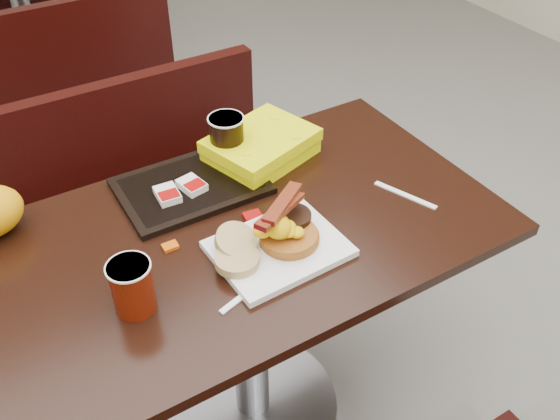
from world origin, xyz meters
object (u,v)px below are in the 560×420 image
fork (239,299)px  coffee_cup_far (227,138)px  bench_near_n (153,198)px  pancake_stack (289,235)px  hashbrown_sleeve_right (192,185)px  tray (191,186)px  bench_far_s (58,64)px  platter (279,249)px  table_near (250,331)px  clamshell (261,147)px  table_far (23,12)px  coffee_cup_near (132,287)px  knife (405,195)px  hashbrown_sleeve_left (167,194)px

fork → coffee_cup_far: (0.21, 0.44, 0.07)m
bench_near_n → fork: 0.98m
pancake_stack → hashbrown_sleeve_right: size_ratio=1.95×
bench_near_n → tray: (-0.04, -0.50, 0.40)m
bench_far_s → platter: size_ratio=3.54×
table_near → clamshell: clamshell is taller
table_far → hashbrown_sleeve_right: 2.45m
coffee_cup_near → coffee_cup_far: (0.39, 0.36, 0.02)m
knife → hashbrown_sleeve_left: hashbrown_sleeve_left is taller
coffee_cup_far → tray: bearing=-158.1°
platter → hashbrown_sleeve_right: (-0.08, 0.29, 0.02)m
bench_far_s → clamshell: bearing=-84.0°
table_near → coffee_cup_far: (0.09, 0.25, 0.45)m
table_far → knife: 2.76m
coffee_cup_far → clamshell: 0.10m
platter → hashbrown_sleeve_right: size_ratio=4.05×
table_far → knife: size_ratio=7.09×
tray → coffee_cup_near: bearing=-130.2°
bench_near_n → tray: bearing=-94.9°
bench_far_s → hashbrown_sleeve_left: 1.78m
knife → hashbrown_sleeve_left: (-0.52, 0.28, 0.02)m
coffee_cup_near → knife: (0.70, 0.00, -0.06)m
pancake_stack → coffee_cup_near: (-0.36, 0.00, 0.03)m
pancake_stack → hashbrown_sleeve_right: 0.31m
fork → tray: tray is taller
bench_near_n → bench_far_s: 1.20m
platter → fork: platter is taller
table_near → knife: bearing=-13.9°
coffee_cup_near → tray: (0.26, 0.30, -0.05)m
tray → hashbrown_sleeve_right: 0.03m
coffee_cup_far → bench_near_n: bearing=101.4°
fork → hashbrown_sleeve_left: hashbrown_sleeve_left is taller
table_near → pancake_stack: pancake_stack is taller
fork → clamshell: 0.51m
bench_far_s → fork: bearing=-93.2°
platter → hashbrown_sleeve_left: (-0.14, 0.29, 0.02)m
coffee_cup_far → clamshell: size_ratio=0.45×
platter → hashbrown_sleeve_left: bearing=114.2°
table_near → fork: fork is taller
bench_far_s → fork: fork is taller
table_near → coffee_cup_near: (-0.30, -0.10, 0.43)m
clamshell → knife: bearing=-72.3°
coffee_cup_near → bench_near_n: bearing=69.3°
hashbrown_sleeve_right → clamshell: (0.22, 0.05, 0.01)m
pancake_stack → clamshell: clamshell is taller
tray → platter: bearing=-76.5°
tray → coffee_cup_far: (0.13, 0.05, 0.07)m
table_far → knife: knife is taller
table_far → clamshell: (0.18, -2.37, 0.41)m
fork → hashbrown_sleeve_right: (0.07, 0.37, 0.02)m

